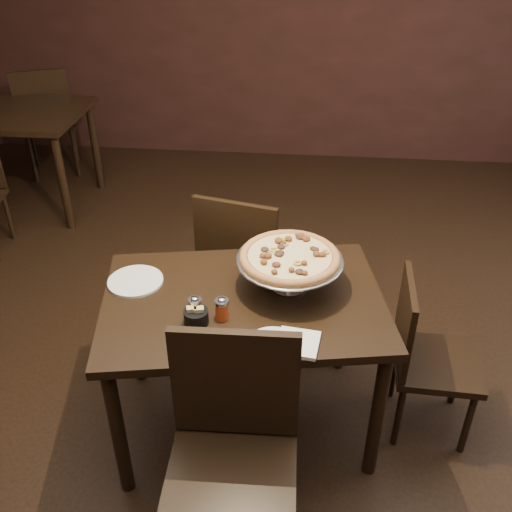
{
  "coord_description": "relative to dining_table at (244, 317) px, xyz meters",
  "views": [
    {
      "loc": [
        0.23,
        -1.93,
        2.26
      ],
      "look_at": [
        0.03,
        0.09,
        0.95
      ],
      "focal_mm": 40.0,
      "sensor_mm": 36.0,
      "label": 1
    }
  ],
  "objects": [
    {
      "name": "serving_spatula",
      "position": [
        0.08,
        -0.01,
        0.25
      ],
      "size": [
        0.15,
        0.15,
        0.02
      ],
      "rotation": [
        0.0,
        0.0,
        -0.61
      ],
      "color": "#ADACB3",
      "rests_on": "pizza_stand"
    },
    {
      "name": "plate_left",
      "position": [
        -0.5,
        0.07,
        0.11
      ],
      "size": [
        0.25,
        0.25,
        0.01
      ],
      "primitive_type": "cylinder",
      "color": "white",
      "rests_on": "dining_table"
    },
    {
      "name": "bg_chair_far",
      "position": [
        -2.1,
        2.77,
        -0.12
      ],
      "size": [
        0.61,
        0.61,
        0.99
      ],
      "rotation": [
        0.0,
        0.0,
        3.53
      ],
      "color": "black",
      "rests_on": "ground"
    },
    {
      "name": "pepper_flake_shaker",
      "position": [
        -0.07,
        -0.14,
        0.15
      ],
      "size": [
        0.06,
        0.06,
        0.1
      ],
      "color": "#9C2C0E",
      "rests_on": "dining_table"
    },
    {
      "name": "packet_caddy",
      "position": [
        -0.17,
        -0.18,
        0.13
      ],
      "size": [
        0.1,
        0.1,
        0.08
      ],
      "rotation": [
        0.0,
        0.0,
        0.23
      ],
      "color": "black",
      "rests_on": "dining_table"
    },
    {
      "name": "chair_near",
      "position": [
        0.03,
        -0.63,
        -0.12
      ],
      "size": [
        0.48,
        0.48,
        1.0
      ],
      "rotation": [
        0.0,
        0.0,
        0.03
      ],
      "color": "black",
      "rests_on": "ground"
    },
    {
      "name": "dining_table",
      "position": [
        0.0,
        0.0,
        0.0
      ],
      "size": [
        1.35,
        1.02,
        0.76
      ],
      "rotation": [
        0.0,
        0.0,
        0.18
      ],
      "color": "black",
      "rests_on": "ground"
    },
    {
      "name": "chair_side",
      "position": [
        0.83,
        0.08,
        -0.21
      ],
      "size": [
        0.4,
        0.4,
        0.83
      ],
      "rotation": [
        0.0,
        0.0,
        1.53
      ],
      "color": "black",
      "rests_on": "ground"
    },
    {
      "name": "pizza_stand",
      "position": [
        0.19,
        0.1,
        0.26
      ],
      "size": [
        0.47,
        0.47,
        0.19
      ],
      "color": "#ADACB3",
      "rests_on": "dining_table"
    },
    {
      "name": "parmesan_shaker",
      "position": [
        -0.18,
        -0.14,
        0.15
      ],
      "size": [
        0.06,
        0.06,
        0.1
      ],
      "color": "#F9EEC2",
      "rests_on": "dining_table"
    },
    {
      "name": "napkin_stack",
      "position": [
        0.25,
        -0.28,
        0.11
      ],
      "size": [
        0.18,
        0.18,
        0.02
      ],
      "primitive_type": "cube",
      "rotation": [
        0.0,
        0.0,
        -0.13
      ],
      "color": "white",
      "rests_on": "dining_table"
    },
    {
      "name": "plate_near",
      "position": [
        0.15,
        -0.3,
        0.11
      ],
      "size": [
        0.22,
        0.22,
        0.01
      ],
      "primitive_type": "cylinder",
      "color": "white",
      "rests_on": "dining_table"
    },
    {
      "name": "chair_far",
      "position": [
        -0.07,
        0.63,
        -0.14
      ],
      "size": [
        0.54,
        0.54,
        0.96
      ],
      "rotation": [
        0.0,
        0.0,
        2.9
      ],
      "color": "black",
      "rests_on": "ground"
    },
    {
      "name": "background_table",
      "position": [
        -2.18,
        2.17,
        0.04
      ],
      "size": [
        1.29,
        0.86,
        0.81
      ],
      "color": "black",
      "rests_on": "ground"
    },
    {
      "name": "room",
      "position": [
        0.08,
        -0.02,
        0.74
      ],
      "size": [
        6.04,
        7.04,
        2.84
      ],
      "color": "black",
      "rests_on": "ground"
    }
  ]
}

